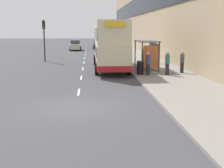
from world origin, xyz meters
TOP-DOWN VIEW (x-y plane):
  - ground_plane at (0.00, 0.00)m, footprint 220.00×220.00m
  - pavement at (6.50, 38.50)m, footprint 5.00×93.00m
  - terrace_facade at (10.49, 38.50)m, footprint 3.10×93.00m
  - lane_mark_0 at (0.00, 3.66)m, footprint 0.12×2.00m
  - lane_mark_1 at (0.00, 9.07)m, footprint 0.12×2.00m
  - lane_mark_2 at (0.00, 14.47)m, footprint 0.12×2.00m
  - lane_mark_3 at (0.00, 19.88)m, footprint 0.12×2.00m
  - lane_mark_4 at (0.00, 25.28)m, footprint 0.12×2.00m
  - lane_mark_5 at (0.00, 30.69)m, footprint 0.12×2.00m
  - lane_mark_6 at (0.00, 36.09)m, footprint 0.12×2.00m
  - lane_mark_7 at (0.00, 41.50)m, footprint 0.12×2.00m
  - bus_shelter at (5.77, 12.47)m, footprint 1.60×4.20m
  - double_decker_bus_near at (2.47, 13.93)m, footprint 2.85×11.34m
  - car_0 at (-1.80, 39.76)m, footprint 1.90×4.18m
  - car_1 at (2.23, 43.41)m, footprint 1.96×4.38m
  - pedestrian_at_shelter at (8.04, 10.23)m, footprint 0.34×0.34m
  - pedestrian_1 at (5.10, 9.26)m, footprint 0.34×0.34m
  - pedestrian_2 at (6.56, 9.12)m, footprint 0.35×0.35m
  - pedestrian_3 at (5.65, 14.77)m, footprint 0.32×0.32m
  - pedestrian_4 at (7.47, 17.36)m, footprint 0.34×0.34m
  - litter_bin at (4.55, 9.57)m, footprint 0.55×0.55m
  - traffic_light_far_kerb at (-4.40, 21.30)m, footprint 0.30×0.32m

SIDE VIEW (x-z plane):
  - ground_plane at x=0.00m, z-range 0.00..0.00m
  - lane_mark_0 at x=0.00m, z-range 0.00..0.01m
  - lane_mark_1 at x=0.00m, z-range 0.00..0.01m
  - lane_mark_2 at x=0.00m, z-range 0.00..0.01m
  - lane_mark_3 at x=0.00m, z-range 0.00..0.01m
  - lane_mark_4 at x=0.00m, z-range 0.00..0.01m
  - lane_mark_5 at x=0.00m, z-range 0.00..0.01m
  - lane_mark_6 at x=0.00m, z-range 0.00..0.01m
  - lane_mark_7 at x=0.00m, z-range 0.00..0.01m
  - pavement at x=6.50m, z-range 0.00..0.14m
  - litter_bin at x=4.55m, z-range 0.14..1.19m
  - car_1 at x=2.23m, z-range 0.00..1.66m
  - car_0 at x=-1.80m, z-range -0.01..1.72m
  - pedestrian_3 at x=5.65m, z-range 0.16..1.79m
  - pedestrian_at_shelter at x=8.04m, z-range 0.16..1.88m
  - pedestrian_1 at x=5.10m, z-range 0.16..1.89m
  - pedestrian_4 at x=7.47m, z-range 0.16..1.90m
  - pedestrian_2 at x=6.56m, z-range 0.16..1.95m
  - bus_shelter at x=5.77m, z-range 0.64..3.12m
  - double_decker_bus_near at x=2.47m, z-range 0.14..4.44m
  - traffic_light_far_kerb at x=-4.40m, z-range 0.81..5.44m
  - terrace_facade at x=10.49m, z-range -0.01..16.72m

